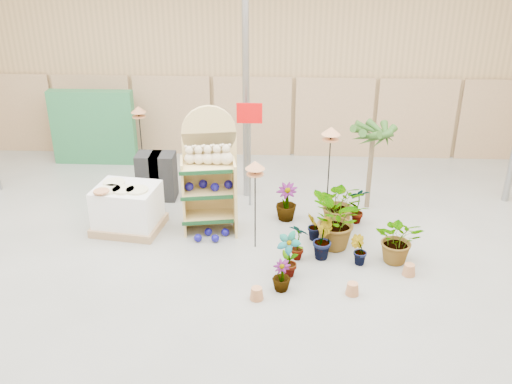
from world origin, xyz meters
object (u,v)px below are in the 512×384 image
pallet_stack (128,208)px  potted_plant_2 (337,221)px  display_shelf (210,175)px  bird_table_front (255,168)px

pallet_stack → potted_plant_2: potted_plant_2 is taller
display_shelf → bird_table_front: bearing=-48.6°
pallet_stack → bird_table_front: bird_table_front is taller
display_shelf → potted_plant_2: (2.33, -0.70, -0.54)m
display_shelf → bird_table_front: size_ratio=1.43×
pallet_stack → potted_plant_2: 3.93m
display_shelf → potted_plant_2: 2.49m
display_shelf → bird_table_front: (0.88, -0.71, 0.46)m
bird_table_front → pallet_stack: bearing=167.1°
pallet_stack → display_shelf: bearing=14.0°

